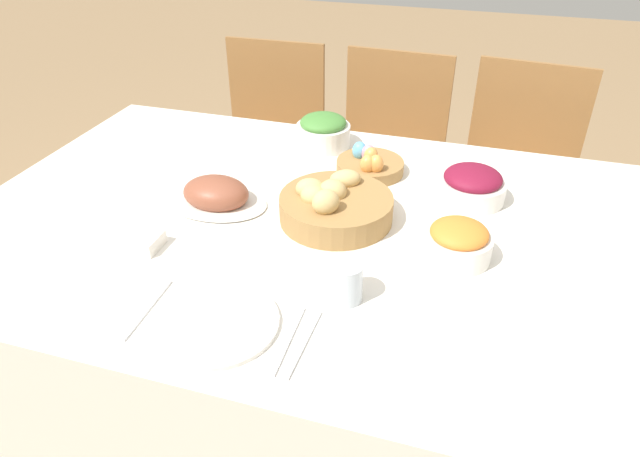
{
  "coord_description": "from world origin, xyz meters",
  "views": [
    {
      "loc": [
        0.32,
        -1.13,
        1.48
      ],
      "look_at": [
        0.01,
        -0.08,
        0.77
      ],
      "focal_mm": 32.0,
      "sensor_mm": 36.0,
      "label": 1
    }
  ],
  "objects_px": {
    "ham_platter": "(216,195)",
    "beet_salad_bowl": "(472,185)",
    "green_salad_bowl": "(323,131)",
    "butter_dish": "(135,240)",
    "chair_far_left": "(268,143)",
    "carrot_bowl": "(458,242)",
    "spoon": "(304,343)",
    "bread_basket": "(334,205)",
    "dinner_plate": "(216,323)",
    "fork": "(148,309)",
    "chair_far_center": "(386,158)",
    "drinking_cup": "(345,282)",
    "chair_far_right": "(515,175)",
    "egg_basket": "(370,164)",
    "knife": "(288,340)"
  },
  "relations": [
    {
      "from": "ham_platter",
      "to": "beet_salad_bowl",
      "type": "distance_m",
      "value": 0.66
    },
    {
      "from": "green_salad_bowl",
      "to": "butter_dish",
      "type": "distance_m",
      "value": 0.7
    },
    {
      "from": "chair_far_left",
      "to": "carrot_bowl",
      "type": "height_order",
      "value": "chair_far_left"
    },
    {
      "from": "chair_far_left",
      "to": "beet_salad_bowl",
      "type": "relative_size",
      "value": 4.94
    },
    {
      "from": "spoon",
      "to": "butter_dish",
      "type": "xyz_separation_m",
      "value": [
        -0.47,
        0.19,
        0.01
      ]
    },
    {
      "from": "bread_basket",
      "to": "dinner_plate",
      "type": "xyz_separation_m",
      "value": [
        -0.11,
        -0.43,
        -0.03
      ]
    },
    {
      "from": "bread_basket",
      "to": "carrot_bowl",
      "type": "xyz_separation_m",
      "value": [
        0.3,
        -0.08,
        0.0
      ]
    },
    {
      "from": "dinner_plate",
      "to": "fork",
      "type": "height_order",
      "value": "dinner_plate"
    },
    {
      "from": "chair_far_center",
      "to": "dinner_plate",
      "type": "bearing_deg",
      "value": -90.3
    },
    {
      "from": "beet_salad_bowl",
      "to": "drinking_cup",
      "type": "bearing_deg",
      "value": -113.52
    },
    {
      "from": "drinking_cup",
      "to": "butter_dish",
      "type": "relative_size",
      "value": 0.71
    },
    {
      "from": "chair_far_center",
      "to": "carrot_bowl",
      "type": "relative_size",
      "value": 5.75
    },
    {
      "from": "chair_far_right",
      "to": "butter_dish",
      "type": "distance_m",
      "value": 1.47
    },
    {
      "from": "ham_platter",
      "to": "green_salad_bowl",
      "type": "height_order",
      "value": "green_salad_bowl"
    },
    {
      "from": "spoon",
      "to": "chair_far_left",
      "type": "bearing_deg",
      "value": 115.84
    },
    {
      "from": "egg_basket",
      "to": "beet_salad_bowl",
      "type": "height_order",
      "value": "beet_salad_bowl"
    },
    {
      "from": "beet_salad_bowl",
      "to": "spoon",
      "type": "relative_size",
      "value": 0.95
    },
    {
      "from": "egg_basket",
      "to": "fork",
      "type": "xyz_separation_m",
      "value": [
        -0.29,
        -0.7,
        -0.02
      ]
    },
    {
      "from": "beet_salad_bowl",
      "to": "knife",
      "type": "relative_size",
      "value": 0.95
    },
    {
      "from": "chair_far_left",
      "to": "dinner_plate",
      "type": "xyz_separation_m",
      "value": [
        0.43,
        -1.34,
        0.26
      ]
    },
    {
      "from": "chair_far_center",
      "to": "bread_basket",
      "type": "height_order",
      "value": "chair_far_center"
    },
    {
      "from": "ham_platter",
      "to": "green_salad_bowl",
      "type": "relative_size",
      "value": 1.6
    },
    {
      "from": "green_salad_bowl",
      "to": "knife",
      "type": "xyz_separation_m",
      "value": [
        0.18,
        -0.83,
        -0.05
      ]
    },
    {
      "from": "spoon",
      "to": "ham_platter",
      "type": "bearing_deg",
      "value": 133.39
    },
    {
      "from": "chair_far_left",
      "to": "butter_dish",
      "type": "height_order",
      "value": "chair_far_left"
    },
    {
      "from": "fork",
      "to": "spoon",
      "type": "bearing_deg",
      "value": -1.48
    },
    {
      "from": "chair_far_left",
      "to": "beet_salad_bowl",
      "type": "distance_m",
      "value": 1.15
    },
    {
      "from": "beet_salad_bowl",
      "to": "butter_dish",
      "type": "height_order",
      "value": "beet_salad_bowl"
    },
    {
      "from": "ham_platter",
      "to": "carrot_bowl",
      "type": "bearing_deg",
      "value": -5.43
    },
    {
      "from": "egg_basket",
      "to": "dinner_plate",
      "type": "xyz_separation_m",
      "value": [
        -0.14,
        -0.7,
        -0.02
      ]
    },
    {
      "from": "green_salad_bowl",
      "to": "fork",
      "type": "relative_size",
      "value": 0.9
    },
    {
      "from": "ham_platter",
      "to": "fork",
      "type": "bearing_deg",
      "value": -83.43
    },
    {
      "from": "egg_basket",
      "to": "beet_salad_bowl",
      "type": "xyz_separation_m",
      "value": [
        0.28,
        -0.07,
        0.02
      ]
    },
    {
      "from": "bread_basket",
      "to": "green_salad_bowl",
      "type": "bearing_deg",
      "value": 110.3
    },
    {
      "from": "egg_basket",
      "to": "ham_platter",
      "type": "bearing_deg",
      "value": -139.75
    },
    {
      "from": "green_salad_bowl",
      "to": "fork",
      "type": "height_order",
      "value": "green_salad_bowl"
    },
    {
      "from": "ham_platter",
      "to": "spoon",
      "type": "xyz_separation_m",
      "value": [
        0.37,
        -0.42,
        -0.02
      ]
    },
    {
      "from": "beet_salad_bowl",
      "to": "spoon",
      "type": "distance_m",
      "value": 0.68
    },
    {
      "from": "chair_far_center",
      "to": "drinking_cup",
      "type": "distance_m",
      "value": 1.23
    },
    {
      "from": "carrot_bowl",
      "to": "knife",
      "type": "xyz_separation_m",
      "value": [
        -0.27,
        -0.36,
        -0.04
      ]
    },
    {
      "from": "chair_far_center",
      "to": "chair_far_right",
      "type": "distance_m",
      "value": 0.5
    },
    {
      "from": "drinking_cup",
      "to": "ham_platter",
      "type": "bearing_deg",
      "value": 147.06
    },
    {
      "from": "beet_salad_bowl",
      "to": "butter_dish",
      "type": "bearing_deg",
      "value": -148.35
    },
    {
      "from": "knife",
      "to": "bread_basket",
      "type": "bearing_deg",
      "value": 93.07
    },
    {
      "from": "ham_platter",
      "to": "drinking_cup",
      "type": "bearing_deg",
      "value": -32.94
    },
    {
      "from": "carrot_bowl",
      "to": "green_salad_bowl",
      "type": "relative_size",
      "value": 0.91
    },
    {
      "from": "chair_far_center",
      "to": "beet_salad_bowl",
      "type": "height_order",
      "value": "chair_far_center"
    },
    {
      "from": "egg_basket",
      "to": "ham_platter",
      "type": "relative_size",
      "value": 0.71
    },
    {
      "from": "ham_platter",
      "to": "beet_salad_bowl",
      "type": "bearing_deg",
      "value": 19.15
    },
    {
      "from": "chair_far_left",
      "to": "beet_salad_bowl",
      "type": "height_order",
      "value": "chair_far_left"
    }
  ]
}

